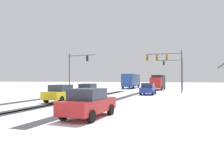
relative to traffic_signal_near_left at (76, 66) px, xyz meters
The scene contains 14 objects.
wheel_track_left_lane 12.49m from the traffic_signal_near_left, 54.85° to the right, with size 0.95×29.93×0.01m, color #38383D.
wheel_track_right_lane 14.75m from the traffic_signal_near_left, 42.78° to the right, with size 0.92×29.93×0.01m, color #38383D.
wheel_track_center 12.20m from the traffic_signal_near_left, 57.16° to the right, with size 1.08×29.93×0.01m, color #38383D.
wheel_track_oncoming 10.79m from the traffic_signal_near_left, 75.79° to the right, with size 1.10×29.93×0.01m, color #38383D.
sidewalk_kerb_right 21.62m from the traffic_signal_near_left, 31.06° to the right, with size 4.00×29.93×0.12m, color white.
traffic_signal_near_left is the anchor object (origin of this frame).
traffic_signal_near_right 14.72m from the traffic_signal_near_left, ahead, with size 5.53×0.40×6.50m.
traffic_signal_far_right 20.74m from the traffic_signal_near_left, 42.35° to the left, with size 5.34×0.48×6.50m.
car_blue_lead 12.96m from the traffic_signal_near_left, ahead, with size 1.85×4.11×1.62m.
car_black_second 10.87m from the traffic_signal_near_left, 53.76° to the right, with size 1.85×4.11×1.62m.
car_yellow_cab_third 15.68m from the traffic_signal_near_left, 66.93° to the right, with size 1.91×4.14×1.62m.
car_red_fourth 24.46m from the traffic_signal_near_left, 60.15° to the right, with size 1.99×4.18×1.62m.
bus_oncoming 19.53m from the traffic_signal_near_left, 75.20° to the left, with size 3.01×11.10×3.38m.
box_truck_delivery 17.77m from the traffic_signal_near_left, 46.90° to the left, with size 2.45×7.46×3.02m.
Camera 1 is at (9.39, -8.71, 2.12)m, focal length 34.35 mm.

